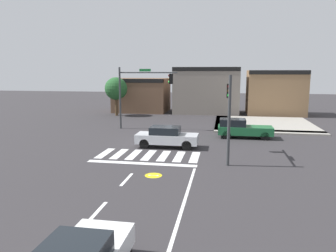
% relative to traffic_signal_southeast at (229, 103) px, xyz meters
% --- Properties ---
extents(ground_plane, '(120.00, 120.00, 0.00)m').
position_rel_traffic_signal_southeast_xyz_m(ground_plane, '(-5.17, 4.42, -3.60)').
color(ground_plane, '#302D30').
extents(crosswalk_near, '(6.68, 2.75, 0.01)m').
position_rel_traffic_signal_southeast_xyz_m(crosswalk_near, '(-5.17, -0.08, -3.60)').
color(crosswalk_near, silver).
rests_on(crosswalk_near, ground_plane).
extents(lane_markings, '(6.80, 24.25, 0.01)m').
position_rel_traffic_signal_southeast_xyz_m(lane_markings, '(-4.11, -8.32, -3.60)').
color(lane_markings, white).
rests_on(lane_markings, ground_plane).
extents(bike_detector_marking, '(0.93, 0.93, 0.01)m').
position_rel_traffic_signal_southeast_xyz_m(bike_detector_marking, '(-3.95, -4.21, -3.60)').
color(bike_detector_marking, yellow).
rests_on(bike_detector_marking, ground_plane).
extents(curb_corner_northeast, '(10.00, 10.60, 0.15)m').
position_rel_traffic_signal_southeast_xyz_m(curb_corner_northeast, '(3.32, 13.84, -3.53)').
color(curb_corner_northeast, '#9E998E').
rests_on(curb_corner_northeast, ground_plane).
extents(storefront_row, '(24.83, 5.77, 6.06)m').
position_rel_traffic_signal_southeast_xyz_m(storefront_row, '(-2.41, 23.13, -0.82)').
color(storefront_row, brown).
rests_on(storefront_row, ground_plane).
extents(traffic_signal_southeast, '(0.32, 4.29, 5.33)m').
position_rel_traffic_signal_southeast_xyz_m(traffic_signal_southeast, '(0.00, 0.00, 0.00)').
color(traffic_signal_southeast, '#383A3D').
rests_on(traffic_signal_southeast, ground_plane).
extents(traffic_signal_northwest, '(5.66, 0.32, 5.92)m').
position_rel_traffic_signal_southeast_xyz_m(traffic_signal_northwest, '(-8.07, 9.49, 0.48)').
color(traffic_signal_northwest, '#383A3D').
rests_on(traffic_signal_northwest, ground_plane).
extents(car_silver, '(4.51, 1.73, 1.53)m').
position_rel_traffic_signal_southeast_xyz_m(car_silver, '(-4.41, 2.43, -2.82)').
color(car_silver, '#B7BABF').
rests_on(car_silver, ground_plane).
extents(car_green, '(4.47, 1.78, 1.58)m').
position_rel_traffic_signal_southeast_xyz_m(car_green, '(1.22, 6.92, -2.81)').
color(car_green, '#1E6638').
rests_on(car_green, ground_plane).
extents(roadside_tree, '(2.81, 2.81, 4.80)m').
position_rel_traffic_signal_southeast_xyz_m(roadside_tree, '(-13.67, 18.42, -0.23)').
color(roadside_tree, '#4C3823').
rests_on(roadside_tree, ground_plane).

